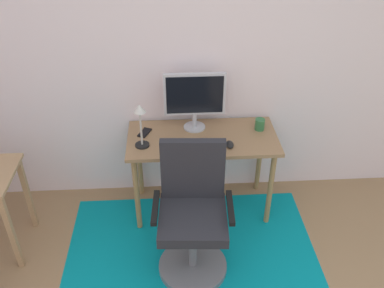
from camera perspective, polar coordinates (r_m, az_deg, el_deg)
The scene contains 10 objects.
wall_back at distance 3.41m, azimuth 2.65°, elevation 12.15°, with size 6.00×0.10×2.60m, color silver.
area_rug at distance 3.38m, azimuth -0.01°, elevation -15.35°, with size 1.97×1.44×0.01m, color #078592.
desk at distance 3.39m, azimuth 1.43°, elevation -0.33°, with size 1.21×0.57×0.75m.
monitor at distance 3.32m, azimuth 0.36°, elevation 6.53°, with size 0.49×0.18×0.49m.
keyboard at distance 3.22m, azimuth 0.07°, elevation -0.22°, with size 0.43×0.13×0.02m, color white.
computer_mouse at distance 3.23m, azimuth 5.21°, elevation -0.06°, with size 0.06×0.10×0.03m, color black.
coffee_cup at distance 3.46m, azimuth 9.28°, elevation 2.67°, with size 0.08×0.08×0.09m, color #2D683A.
cell_phone at distance 3.41m, azimuth -6.51°, elevation 1.56°, with size 0.07×0.14×0.01m, color black.
desk_lamp at distance 3.13m, azimuth -7.12°, elevation 3.40°, with size 0.11×0.11×0.36m.
office_chair at distance 3.02m, azimuth 0.11°, elevation -10.46°, with size 0.57×0.52×1.03m.
Camera 1 is at (-0.35, -0.96, 2.55)m, focal length 38.87 mm.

